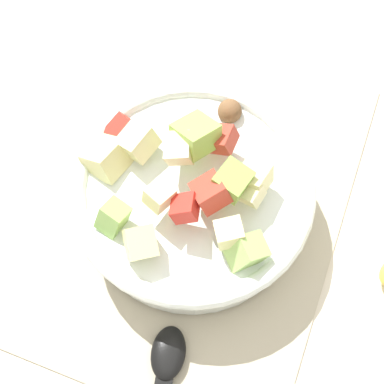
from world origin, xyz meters
The scene contains 3 objects.
ground_plane centered at (0.00, 0.00, 0.00)m, with size 2.40×2.40×0.00m, color silver.
placemat centered at (0.00, 0.00, 0.00)m, with size 0.45×0.32×0.01m, color #BCB299.
salad_bowl centered at (-0.01, 0.01, 0.05)m, with size 0.26×0.26×0.13m.
Camera 1 is at (-0.25, -0.08, 0.63)m, focal length 54.58 mm.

